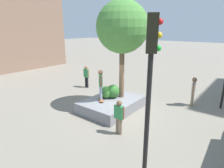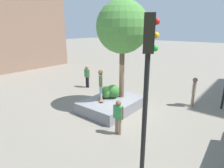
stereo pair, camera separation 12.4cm
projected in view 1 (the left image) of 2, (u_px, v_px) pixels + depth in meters
The scene contains 11 objects.
ground_plane at pixel (115, 110), 10.79m from camera, with size 120.00×120.00×0.00m, color gray.
planter_ledge at pixel (112, 104), 10.76m from camera, with size 3.40×2.46×0.60m, color gray.
plaza_tree at pixel (122, 27), 10.02m from camera, with size 2.79×2.79×5.29m.
boxwood_shrub at pixel (113, 91), 10.86m from camera, with size 0.76×0.76×0.76m, color #2D6628.
hedge_clump at pixel (106, 92), 10.81m from camera, with size 0.68×0.68×0.68m, color #3D7A33.
skateboard at pixel (101, 99), 10.50m from camera, with size 0.71×0.72×0.07m.
skateboarder at pixel (101, 83), 10.23m from camera, with size 0.45×0.44×1.66m.
traffic_light_corner at pixel (150, 82), 4.44m from camera, with size 0.36×0.37×4.75m.
pedestrian_crossing at pixel (86, 75), 14.59m from camera, with size 0.26×0.57×1.71m.
bystander_watching at pixel (193, 90), 11.09m from camera, with size 0.58×0.28×1.73m.
passerby_with_bag at pixel (119, 115), 8.09m from camera, with size 0.24×0.53×1.55m.
Camera 1 is at (7.95, 5.98, 4.44)m, focal length 30.58 mm.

